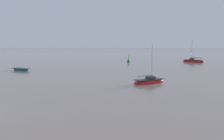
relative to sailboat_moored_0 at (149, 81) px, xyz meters
name	(u,v)px	position (x,y,z in m)	size (l,w,h in m)	color
sailboat_moored_0	(149,81)	(0.00, 0.00, 0.00)	(5.09, 3.80, 5.58)	red
sailboat_moored_2	(193,61)	(19.76, 40.51, 0.07)	(6.19, 5.73, 7.23)	red
rowboat_moored_2	(21,70)	(-23.73, 16.16, -0.05)	(4.47, 3.58, 0.69)	#197084
channel_buoy	(128,61)	(-0.14, 39.19, 0.22)	(0.90, 0.90, 2.30)	#198C2D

